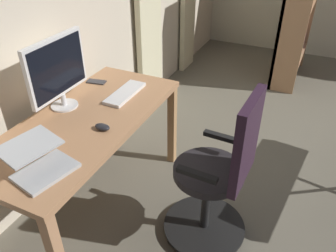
{
  "coord_description": "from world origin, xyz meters",
  "views": [
    {
      "loc": [
        2.57,
        -0.86,
        1.92
      ],
      "look_at": [
        1.15,
        -1.53,
        0.88
      ],
      "focal_mm": 36.38,
      "sensor_mm": 36.0,
      "label": 1
    }
  ],
  "objects_px": {
    "computer_mouse": "(102,127)",
    "cell_phone_face_up": "(96,82)",
    "desk": "(86,131)",
    "computer_monitor": "(58,70)",
    "laptop": "(40,162)",
    "computer_keyboard": "(125,93)",
    "bookshelf": "(296,1)",
    "office_chair": "(219,179)"
  },
  "relations": [
    {
      "from": "computer_keyboard",
      "to": "laptop",
      "type": "distance_m",
      "value": 0.89
    },
    {
      "from": "computer_monitor",
      "to": "computer_keyboard",
      "type": "distance_m",
      "value": 0.5
    },
    {
      "from": "desk",
      "to": "computer_monitor",
      "type": "xyz_separation_m",
      "value": [
        -0.07,
        -0.22,
        0.36
      ]
    },
    {
      "from": "office_chair",
      "to": "cell_phone_face_up",
      "type": "bearing_deg",
      "value": 74.28
    },
    {
      "from": "office_chair",
      "to": "computer_mouse",
      "type": "distance_m",
      "value": 0.78
    },
    {
      "from": "laptop",
      "to": "bookshelf",
      "type": "height_order",
      "value": "bookshelf"
    },
    {
      "from": "computer_monitor",
      "to": "cell_phone_face_up",
      "type": "distance_m",
      "value": 0.47
    },
    {
      "from": "computer_mouse",
      "to": "computer_keyboard",
      "type": "bearing_deg",
      "value": -166.4
    },
    {
      "from": "office_chair",
      "to": "cell_phone_face_up",
      "type": "xyz_separation_m",
      "value": [
        -0.37,
        -1.12,
        0.26
      ]
    },
    {
      "from": "desk",
      "to": "bookshelf",
      "type": "height_order",
      "value": "bookshelf"
    },
    {
      "from": "laptop",
      "to": "desk",
      "type": "bearing_deg",
      "value": -155.84
    },
    {
      "from": "computer_monitor",
      "to": "computer_mouse",
      "type": "relative_size",
      "value": 5.08
    },
    {
      "from": "computer_monitor",
      "to": "cell_phone_face_up",
      "type": "height_order",
      "value": "computer_monitor"
    },
    {
      "from": "office_chair",
      "to": "computer_mouse",
      "type": "bearing_deg",
      "value": 104.55
    },
    {
      "from": "office_chair",
      "to": "laptop",
      "type": "bearing_deg",
      "value": 129.76
    },
    {
      "from": "computer_keyboard",
      "to": "computer_mouse",
      "type": "relative_size",
      "value": 3.83
    },
    {
      "from": "desk",
      "to": "computer_mouse",
      "type": "distance_m",
      "value": 0.22
    },
    {
      "from": "cell_phone_face_up",
      "to": "bookshelf",
      "type": "relative_size",
      "value": 0.08
    },
    {
      "from": "computer_keyboard",
      "to": "office_chair",
      "type": "bearing_deg",
      "value": 70.53
    },
    {
      "from": "computer_keyboard",
      "to": "laptop",
      "type": "xyz_separation_m",
      "value": [
        0.89,
        0.03,
        0.04
      ]
    },
    {
      "from": "computer_mouse",
      "to": "cell_phone_face_up",
      "type": "height_order",
      "value": "computer_mouse"
    },
    {
      "from": "laptop",
      "to": "bookshelf",
      "type": "xyz_separation_m",
      "value": [
        -3.42,
        0.77,
        0.14
      ]
    },
    {
      "from": "laptop",
      "to": "computer_keyboard",
      "type": "bearing_deg",
      "value": -165.26
    },
    {
      "from": "desk",
      "to": "laptop",
      "type": "distance_m",
      "value": 0.53
    },
    {
      "from": "desk",
      "to": "office_chair",
      "type": "distance_m",
      "value": 0.91
    },
    {
      "from": "computer_mouse",
      "to": "computer_monitor",
      "type": "bearing_deg",
      "value": -107.93
    },
    {
      "from": "computer_monitor",
      "to": "computer_keyboard",
      "type": "bearing_deg",
      "value": 137.51
    },
    {
      "from": "cell_phone_face_up",
      "to": "bookshelf",
      "type": "xyz_separation_m",
      "value": [
        -2.45,
        1.11,
        0.19
      ]
    },
    {
      "from": "laptop",
      "to": "cell_phone_face_up",
      "type": "bearing_deg",
      "value": -148.18
    },
    {
      "from": "desk",
      "to": "computer_keyboard",
      "type": "xyz_separation_m",
      "value": [
        -0.39,
        0.07,
        0.11
      ]
    },
    {
      "from": "computer_keyboard",
      "to": "cell_phone_face_up",
      "type": "relative_size",
      "value": 2.66
    },
    {
      "from": "laptop",
      "to": "computer_mouse",
      "type": "xyz_separation_m",
      "value": [
        -0.45,
        0.07,
        -0.03
      ]
    },
    {
      "from": "bookshelf",
      "to": "cell_phone_face_up",
      "type": "bearing_deg",
      "value": -24.41
    },
    {
      "from": "computer_keyboard",
      "to": "cell_phone_face_up",
      "type": "height_order",
      "value": "computer_keyboard"
    },
    {
      "from": "computer_keyboard",
      "to": "cell_phone_face_up",
      "type": "distance_m",
      "value": 0.31
    },
    {
      "from": "desk",
      "to": "computer_mouse",
      "type": "relative_size",
      "value": 14.97
    },
    {
      "from": "desk",
      "to": "computer_mouse",
      "type": "bearing_deg",
      "value": 72.42
    },
    {
      "from": "computer_mouse",
      "to": "bookshelf",
      "type": "height_order",
      "value": "bookshelf"
    },
    {
      "from": "computer_mouse",
      "to": "cell_phone_face_up",
      "type": "bearing_deg",
      "value": -141.71
    },
    {
      "from": "desk",
      "to": "computer_mouse",
      "type": "height_order",
      "value": "computer_mouse"
    },
    {
      "from": "computer_mouse",
      "to": "bookshelf",
      "type": "distance_m",
      "value": 3.06
    },
    {
      "from": "desk",
      "to": "computer_keyboard",
      "type": "relative_size",
      "value": 3.91
    }
  ]
}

